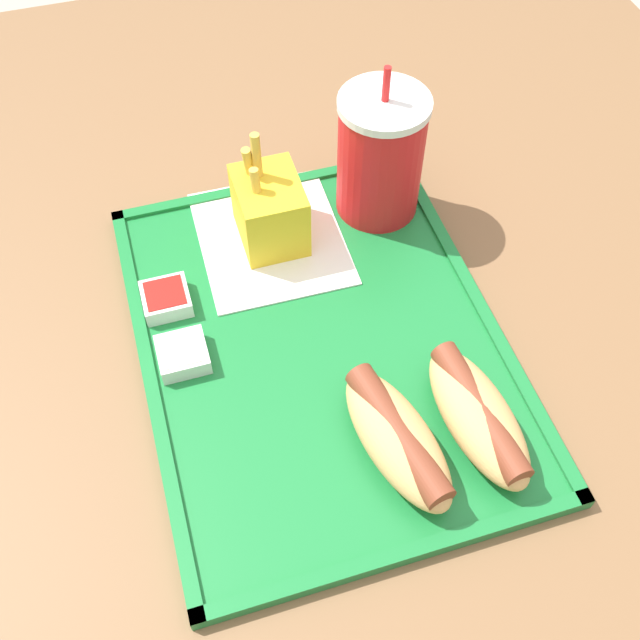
{
  "coord_description": "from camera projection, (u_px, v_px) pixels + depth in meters",
  "views": [
    {
      "loc": [
        0.36,
        -0.15,
        1.35
      ],
      "look_at": [
        -0.01,
        -0.03,
        0.81
      ],
      "focal_mm": 42.0,
      "sensor_mm": 36.0,
      "label": 1
    }
  ],
  "objects": [
    {
      "name": "sauce_cup_ketchup",
      "position": [
        166.0,
        298.0,
        0.7
      ],
      "size": [
        0.04,
        0.04,
        0.02
      ],
      "color": "silver",
      "rests_on": "food_tray"
    },
    {
      "name": "fries_carton",
      "position": [
        269.0,
        210.0,
        0.73
      ],
      "size": [
        0.08,
        0.06,
        0.12
      ],
      "color": "gold",
      "rests_on": "food_tray"
    },
    {
      "name": "food_tray",
      "position": [
        320.0,
        342.0,
        0.69
      ],
      "size": [
        0.43,
        0.32,
        0.01
      ],
      "color": "#197233",
      "rests_on": "dining_table"
    },
    {
      "name": "ground_plane",
      "position": [
        340.0,
        595.0,
        1.32
      ],
      "size": [
        8.0,
        8.0,
        0.0
      ],
      "primitive_type": "plane",
      "color": "#ADA393"
    },
    {
      "name": "dining_table",
      "position": [
        347.0,
        510.0,
        1.0
      ],
      "size": [
        1.34,
        1.1,
        0.77
      ],
      "color": "brown",
      "rests_on": "ground_plane"
    },
    {
      "name": "soda_cup",
      "position": [
        380.0,
        156.0,
        0.74
      ],
      "size": [
        0.09,
        0.09,
        0.17
      ],
      "color": "red",
      "rests_on": "food_tray"
    },
    {
      "name": "sauce_cup_mayo",
      "position": [
        183.0,
        354.0,
        0.67
      ],
      "size": [
        0.04,
        0.04,
        0.02
      ],
      "color": "silver",
      "rests_on": "food_tray"
    },
    {
      "name": "hot_dog_near",
      "position": [
        397.0,
        438.0,
        0.6
      ],
      "size": [
        0.15,
        0.08,
        0.04
      ],
      "color": "tan",
      "rests_on": "food_tray"
    },
    {
      "name": "paper_napkin",
      "position": [
        271.0,
        238.0,
        0.76
      ],
      "size": [
        0.17,
        0.14,
        0.0
      ],
      "color": "white",
      "rests_on": "food_tray"
    },
    {
      "name": "hot_dog_far",
      "position": [
        478.0,
        415.0,
        0.61
      ],
      "size": [
        0.14,
        0.07,
        0.04
      ],
      "color": "tan",
      "rests_on": "food_tray"
    }
  ]
}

